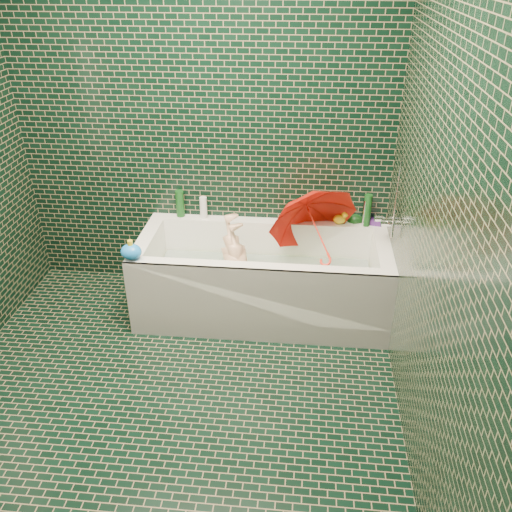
# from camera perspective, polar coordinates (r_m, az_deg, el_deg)

# --- Properties ---
(floor) EXTENTS (2.80, 2.80, 0.00)m
(floor) POSITION_cam_1_polar(r_m,az_deg,el_deg) (3.20, -9.39, -15.60)
(floor) COLOR black
(floor) RESTS_ON ground
(wall_back) EXTENTS (2.80, 0.00, 2.80)m
(wall_back) POSITION_cam_1_polar(r_m,az_deg,el_deg) (3.77, -5.70, 14.00)
(wall_back) COLOR black
(wall_back) RESTS_ON floor
(wall_right) EXTENTS (0.00, 2.80, 2.80)m
(wall_right) POSITION_cam_1_polar(r_m,az_deg,el_deg) (2.45, 18.83, 3.82)
(wall_right) COLOR black
(wall_right) RESTS_ON floor
(bathtub) EXTENTS (1.70, 0.75, 0.55)m
(bathtub) POSITION_cam_1_polar(r_m,az_deg,el_deg) (3.78, 0.68, -3.13)
(bathtub) COLOR white
(bathtub) RESTS_ON floor
(bath_mat) EXTENTS (1.35, 0.47, 0.01)m
(bath_mat) POSITION_cam_1_polar(r_m,az_deg,el_deg) (3.82, 0.70, -3.69)
(bath_mat) COLOR #50C427
(bath_mat) RESTS_ON bathtub
(water) EXTENTS (1.48, 0.53, 0.00)m
(water) POSITION_cam_1_polar(r_m,az_deg,el_deg) (3.75, 0.71, -1.84)
(water) COLOR silver
(water) RESTS_ON bathtub
(faucet) EXTENTS (0.18, 0.19, 0.55)m
(faucet) POSITION_cam_1_polar(r_m,az_deg,el_deg) (3.55, 13.99, 3.99)
(faucet) COLOR silver
(faucet) RESTS_ON wall_right
(child) EXTENTS (0.89, 0.51, 0.28)m
(child) POSITION_cam_1_polar(r_m,az_deg,el_deg) (3.72, -1.71, -1.89)
(child) COLOR tan
(child) RESTS_ON bathtub
(umbrella) EXTENTS (0.90, 0.87, 0.95)m
(umbrella) POSITION_cam_1_polar(r_m,az_deg,el_deg) (3.67, 6.53, 2.57)
(umbrella) COLOR red
(umbrella) RESTS_ON bathtub
(soap_bottle_a) EXTENTS (0.12, 0.12, 0.27)m
(soap_bottle_a) POSITION_cam_1_polar(r_m,az_deg,el_deg) (3.94, 12.85, 3.19)
(soap_bottle_a) COLOR white
(soap_bottle_a) RESTS_ON bathtub
(soap_bottle_b) EXTENTS (0.10, 0.10, 0.18)m
(soap_bottle_b) POSITION_cam_1_polar(r_m,az_deg,el_deg) (3.92, 12.45, 3.08)
(soap_bottle_b) COLOR #491F74
(soap_bottle_b) RESTS_ON bathtub
(soap_bottle_c) EXTENTS (0.16, 0.16, 0.15)m
(soap_bottle_c) POSITION_cam_1_polar(r_m,az_deg,el_deg) (3.94, 10.71, 3.39)
(soap_bottle_c) COLOR #134517
(soap_bottle_c) RESTS_ON bathtub
(bottle_right_tall) EXTENTS (0.06, 0.06, 0.23)m
(bottle_right_tall) POSITION_cam_1_polar(r_m,az_deg,el_deg) (3.87, 11.62, 4.73)
(bottle_right_tall) COLOR #134517
(bottle_right_tall) RESTS_ON bathtub
(bottle_right_pump) EXTENTS (0.06, 0.06, 0.19)m
(bottle_right_pump) POSITION_cam_1_polar(r_m,az_deg,el_deg) (3.88, 11.50, 4.47)
(bottle_right_pump) COLOR silver
(bottle_right_pump) RESTS_ON bathtub
(bottle_left_tall) EXTENTS (0.07, 0.07, 0.20)m
(bottle_left_tall) POSITION_cam_1_polar(r_m,az_deg,el_deg) (3.98, -8.00, 5.49)
(bottle_left_tall) COLOR #134517
(bottle_left_tall) RESTS_ON bathtub
(bottle_left_short) EXTENTS (0.06, 0.06, 0.16)m
(bottle_left_short) POSITION_cam_1_polar(r_m,az_deg,el_deg) (3.94, -5.55, 5.08)
(bottle_left_short) COLOR white
(bottle_left_short) RESTS_ON bathtub
(rubber_duck) EXTENTS (0.12, 0.09, 0.10)m
(rubber_duck) POSITION_cam_1_polar(r_m,az_deg,el_deg) (3.89, 8.87, 3.92)
(rubber_duck) COLOR yellow
(rubber_duck) RESTS_ON bathtub
(bath_toy) EXTENTS (0.14, 0.12, 0.13)m
(bath_toy) POSITION_cam_1_polar(r_m,az_deg,el_deg) (3.47, -13.01, 0.47)
(bath_toy) COLOR blue
(bath_toy) RESTS_ON bathtub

